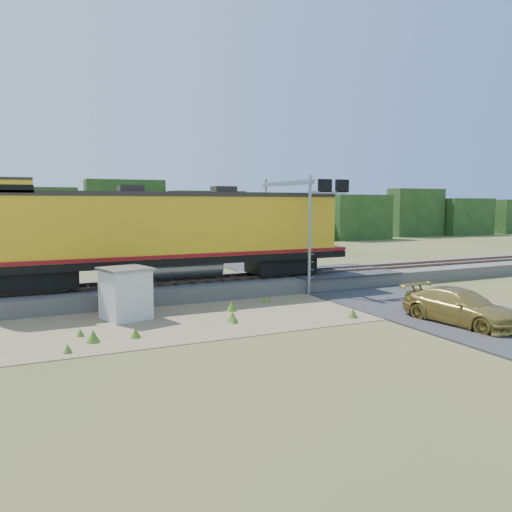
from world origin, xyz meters
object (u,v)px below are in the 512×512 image
car (461,307)px  signal_gantry (296,205)px  shed (126,293)px  locomotive (165,232)px

car → signal_gantry: bearing=93.2°
shed → locomotive: bearing=40.4°
signal_gantry → locomotive: bearing=175.2°
locomotive → car: (9.93, -11.43, -2.88)m
shed → signal_gantry: size_ratio=0.36×
locomotive → signal_gantry: size_ratio=3.11×
shed → car: size_ratio=0.47×
shed → signal_gantry: 12.13m
signal_gantry → car: (2.07, -10.77, -4.33)m
shed → signal_gantry: (10.85, 3.79, 3.90)m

